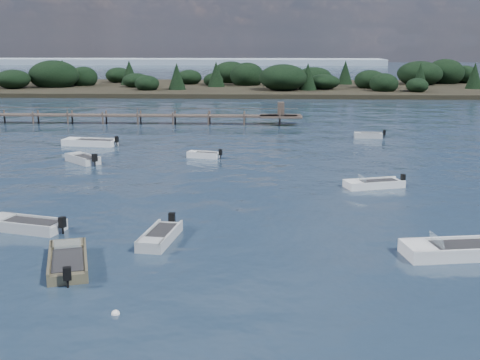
{
  "coord_description": "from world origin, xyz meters",
  "views": [
    {
      "loc": [
        2.32,
        -24.19,
        9.9
      ],
      "look_at": [
        0.61,
        14.0,
        1.0
      ],
      "focal_mm": 45.0,
      "sensor_mm": 36.0,
      "label": 1
    }
  ],
  "objects_px": {
    "dinghy_extra_b": "(90,144)",
    "tender_far_grey_b": "(368,136)",
    "jetty": "(70,115)",
    "dinghy_extra_a": "(160,238)",
    "tender_far_white": "(204,156)",
    "tender_far_grey": "(83,160)",
    "dinghy_mid_grey": "(25,227)",
    "dinghy_near_olive": "(68,263)",
    "dinghy_mid_white_a": "(459,252)",
    "dinghy_mid_white_b": "(374,185)"
  },
  "relations": [
    {
      "from": "dinghy_extra_a",
      "to": "dinghy_mid_white_b",
      "type": "bearing_deg",
      "value": 43.28
    },
    {
      "from": "dinghy_mid_white_b",
      "to": "jetty",
      "type": "distance_m",
      "value": 44.54
    },
    {
      "from": "dinghy_mid_white_a",
      "to": "dinghy_extra_b",
      "type": "height_order",
      "value": "dinghy_mid_white_a"
    },
    {
      "from": "jetty",
      "to": "dinghy_mid_white_a",
      "type": "bearing_deg",
      "value": -53.59
    },
    {
      "from": "dinghy_mid_white_a",
      "to": "jetty",
      "type": "height_order",
      "value": "jetty"
    },
    {
      "from": "dinghy_mid_grey",
      "to": "dinghy_extra_a",
      "type": "bearing_deg",
      "value": -11.68
    },
    {
      "from": "dinghy_near_olive",
      "to": "dinghy_extra_a",
      "type": "distance_m",
      "value": 5.06
    },
    {
      "from": "dinghy_mid_white_b",
      "to": "dinghy_near_olive",
      "type": "height_order",
      "value": "dinghy_near_olive"
    },
    {
      "from": "tender_far_white",
      "to": "tender_far_grey",
      "type": "xyz_separation_m",
      "value": [
        -9.8,
        -2.56,
        0.03
      ]
    },
    {
      "from": "dinghy_mid_grey",
      "to": "tender_far_grey_b",
      "type": "distance_m",
      "value": 39.85
    },
    {
      "from": "tender_far_grey_b",
      "to": "dinghy_mid_grey",
      "type": "bearing_deg",
      "value": -126.09
    },
    {
      "from": "dinghy_near_olive",
      "to": "jetty",
      "type": "relative_size",
      "value": 0.08
    },
    {
      "from": "tender_far_grey",
      "to": "dinghy_near_olive",
      "type": "bearing_deg",
      "value": -74.65
    },
    {
      "from": "tender_far_white",
      "to": "dinghy_extra_b",
      "type": "relative_size",
      "value": 0.56
    },
    {
      "from": "dinghy_near_olive",
      "to": "tender_far_grey_b",
      "type": "xyz_separation_m",
      "value": [
        19.43,
        37.39,
        -0.0
      ]
    },
    {
      "from": "tender_far_grey_b",
      "to": "jetty",
      "type": "distance_m",
      "value": 35.99
    },
    {
      "from": "dinghy_mid_white_a",
      "to": "dinghy_near_olive",
      "type": "bearing_deg",
      "value": -173.14
    },
    {
      "from": "dinghy_mid_white_b",
      "to": "dinghy_near_olive",
      "type": "bearing_deg",
      "value": -136.14
    },
    {
      "from": "dinghy_extra_b",
      "to": "jetty",
      "type": "height_order",
      "value": "jetty"
    },
    {
      "from": "dinghy_extra_a",
      "to": "tender_far_grey_b",
      "type": "height_order",
      "value": "dinghy_extra_a"
    },
    {
      "from": "dinghy_mid_white_a",
      "to": "tender_far_grey",
      "type": "xyz_separation_m",
      "value": [
        -24.35,
        21.08,
        0.0
      ]
    },
    {
      "from": "dinghy_mid_grey",
      "to": "dinghy_mid_white_b",
      "type": "bearing_deg",
      "value": 27.22
    },
    {
      "from": "dinghy_mid_white_a",
      "to": "tender_far_grey",
      "type": "height_order",
      "value": "dinghy_mid_white_a"
    },
    {
      "from": "dinghy_extra_a",
      "to": "jetty",
      "type": "bearing_deg",
      "value": 113.29
    },
    {
      "from": "dinghy_extra_a",
      "to": "tender_far_grey",
      "type": "bearing_deg",
      "value": 116.79
    },
    {
      "from": "dinghy_extra_b",
      "to": "tender_far_grey_b",
      "type": "distance_m",
      "value": 28.26
    },
    {
      "from": "dinghy_mid_white_a",
      "to": "tender_far_white",
      "type": "relative_size",
      "value": 1.86
    },
    {
      "from": "dinghy_mid_white_a",
      "to": "dinghy_extra_b",
      "type": "relative_size",
      "value": 1.04
    },
    {
      "from": "dinghy_mid_white_a",
      "to": "jetty",
      "type": "bearing_deg",
      "value": 126.41
    },
    {
      "from": "dinghy_near_olive",
      "to": "dinghy_mid_white_b",
      "type": "bearing_deg",
      "value": 43.86
    },
    {
      "from": "tender_far_white",
      "to": "dinghy_mid_white_a",
      "type": "bearing_deg",
      "value": -58.39
    },
    {
      "from": "dinghy_near_olive",
      "to": "tender_far_grey",
      "type": "relative_size",
      "value": 1.41
    },
    {
      "from": "dinghy_mid_white_b",
      "to": "tender_far_white",
      "type": "relative_size",
      "value": 1.42
    },
    {
      "from": "dinghy_mid_grey",
      "to": "dinghy_extra_b",
      "type": "relative_size",
      "value": 0.85
    },
    {
      "from": "dinghy_near_olive",
      "to": "tender_far_white",
      "type": "relative_size",
      "value": 1.58
    },
    {
      "from": "jetty",
      "to": "dinghy_extra_a",
      "type": "bearing_deg",
      "value": -66.71
    },
    {
      "from": "dinghy_extra_b",
      "to": "tender_far_grey_b",
      "type": "xyz_separation_m",
      "value": [
        27.65,
        5.82,
        -0.01
      ]
    },
    {
      "from": "tender_far_white",
      "to": "dinghy_extra_a",
      "type": "distance_m",
      "value": 22.17
    },
    {
      "from": "dinghy_mid_white_a",
      "to": "dinghy_extra_a",
      "type": "distance_m",
      "value": 14.52
    },
    {
      "from": "dinghy_extra_a",
      "to": "tender_far_white",
      "type": "bearing_deg",
      "value": 90.27
    },
    {
      "from": "tender_far_white",
      "to": "dinghy_extra_a",
      "type": "xyz_separation_m",
      "value": [
        0.1,
        -22.17,
        0.0
      ]
    },
    {
      "from": "dinghy_extra_a",
      "to": "tender_far_grey_b",
      "type": "relative_size",
      "value": 1.33
    },
    {
      "from": "dinghy_mid_grey",
      "to": "tender_far_white",
      "type": "bearing_deg",
      "value": 70.09
    },
    {
      "from": "tender_far_white",
      "to": "dinghy_extra_a",
      "type": "height_order",
      "value": "dinghy_extra_a"
    },
    {
      "from": "dinghy_mid_white_b",
      "to": "dinghy_mid_grey",
      "type": "xyz_separation_m",
      "value": [
        -20.33,
        -10.45,
        0.02
      ]
    },
    {
      "from": "tender_far_white",
      "to": "tender_far_grey",
      "type": "relative_size",
      "value": 0.89
    },
    {
      "from": "tender_far_grey_b",
      "to": "tender_far_grey",
      "type": "bearing_deg",
      "value": -151.25
    },
    {
      "from": "dinghy_mid_white_a",
      "to": "tender_far_grey_b",
      "type": "distance_m",
      "value": 35.26
    },
    {
      "from": "dinghy_mid_white_a",
      "to": "dinghy_near_olive",
      "type": "relative_size",
      "value": 1.17
    },
    {
      "from": "dinghy_extra_b",
      "to": "dinghy_near_olive",
      "type": "bearing_deg",
      "value": -75.39
    }
  ]
}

